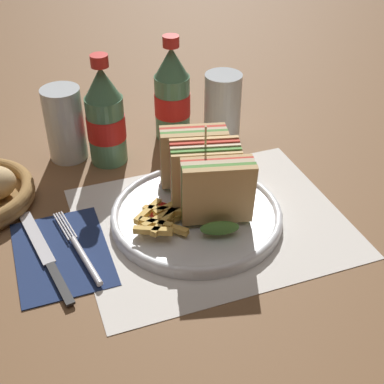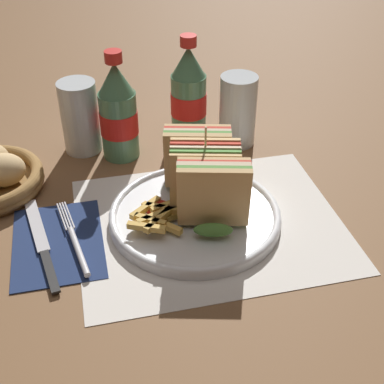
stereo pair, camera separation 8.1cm
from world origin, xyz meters
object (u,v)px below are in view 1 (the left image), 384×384
at_px(coke_bottle_near, 105,118).
at_px(glass_far, 65,128).
at_px(club_sandwich, 205,176).
at_px(plate_main, 197,215).
at_px(fork, 81,253).
at_px(glass_near, 222,108).
at_px(knife, 46,256).
at_px(coke_bottle_far, 172,95).

distance_m(coke_bottle_near, glass_far, 0.08).
distance_m(club_sandwich, coke_bottle_near, 0.23).
bearing_deg(plate_main, fork, -172.95).
distance_m(fork, coke_bottle_near, 0.27).
height_order(coke_bottle_near, glass_near, coke_bottle_near).
relative_size(club_sandwich, glass_near, 1.43).
distance_m(plate_main, glass_far, 0.30).
relative_size(knife, glass_far, 1.62).
height_order(plate_main, coke_bottle_far, coke_bottle_far).
height_order(club_sandwich, coke_bottle_far, coke_bottle_far).
relative_size(coke_bottle_far, glass_near, 1.48).
height_order(plate_main, fork, plate_main).
bearing_deg(plate_main, coke_bottle_far, 79.28).
distance_m(glass_near, glass_far, 0.28).
relative_size(plate_main, coke_bottle_far, 1.33).
relative_size(plate_main, glass_near, 1.98).
height_order(fork, glass_far, glass_far).
xyz_separation_m(plate_main, coke_bottle_near, (-0.09, 0.22, 0.07)).
bearing_deg(glass_near, coke_bottle_far, 149.39).
distance_m(fork, coke_bottle_far, 0.37).
bearing_deg(plate_main, glass_near, 58.55).
xyz_separation_m(fork, coke_bottle_near, (0.10, 0.24, 0.08)).
height_order(club_sandwich, fork, club_sandwich).
distance_m(knife, glass_far, 0.28).
bearing_deg(plate_main, glass_far, 120.88).
relative_size(club_sandwich, glass_far, 1.43).
distance_m(plate_main, club_sandwich, 0.06).
bearing_deg(coke_bottle_far, knife, -135.84).
relative_size(fork, glass_far, 1.31).
relative_size(glass_near, glass_far, 1.00).
height_order(plate_main, knife, plate_main).
height_order(glass_near, glass_far, same).
bearing_deg(coke_bottle_near, knife, -122.30).
bearing_deg(knife, plate_main, -7.70).
bearing_deg(fork, club_sandwich, 0.79).
bearing_deg(glass_far, club_sandwich, -54.48).
bearing_deg(glass_far, knife, -106.41).
height_order(plate_main, coke_bottle_near, coke_bottle_near).
bearing_deg(glass_near, glass_far, 172.00).
relative_size(coke_bottle_near, glass_near, 1.48).
bearing_deg(club_sandwich, glass_near, 60.60).
bearing_deg(knife, coke_bottle_near, 47.90).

